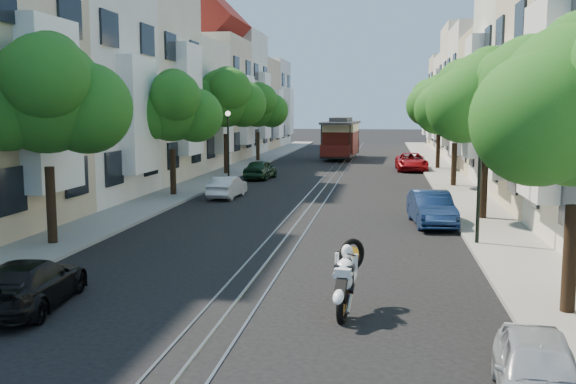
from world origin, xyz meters
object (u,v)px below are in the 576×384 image
at_px(tree_w_a, 47,98).
at_px(parked_car_e_mid, 431,208).
at_px(tree_w_d, 258,107).
at_px(parked_car_w_far, 260,169).
at_px(sportbike_rider, 346,275).
at_px(tree_w_c, 226,99).
at_px(lamp_west, 228,134).
at_px(parked_car_w_mid, 227,187).
at_px(tree_e_b, 489,100).
at_px(parked_car_e_near, 538,372).
at_px(lamp_east, 480,158).
at_px(tree_w_b, 173,109).
at_px(cable_car, 341,137).
at_px(tree_e_c, 457,105).
at_px(parked_car_e_far, 411,162).
at_px(parked_car_w_near, 30,284).
at_px(tree_e_d, 440,103).

height_order(tree_w_a, parked_car_e_mid, tree_w_a).
relative_size(tree_w_d, parked_car_w_far, 1.80).
bearing_deg(sportbike_rider, tree_w_c, 115.04).
xyz_separation_m(lamp_west, parked_car_w_mid, (1.90, -8.01, -2.30)).
relative_size(tree_e_b, parked_car_e_near, 2.13).
height_order(tree_w_a, sportbike_rider, tree_w_a).
xyz_separation_m(lamp_east, lamp_west, (-12.60, 18.00, 0.00)).
xyz_separation_m(tree_w_b, cable_car, (6.64, 26.17, -2.42)).
distance_m(tree_e_c, parked_car_w_far, 12.61).
bearing_deg(tree_w_d, parked_car_e_near, -73.65).
xyz_separation_m(tree_w_c, parked_car_e_near, (12.74, -32.41, -4.53)).
xyz_separation_m(lamp_east, parked_car_w_mid, (-10.70, 9.99, -2.30)).
bearing_deg(tree_w_c, tree_w_a, -90.00).
bearing_deg(tree_w_d, parked_car_w_mid, -82.90).
distance_m(tree_w_d, lamp_west, 14.11).
relative_size(parked_car_e_near, parked_car_w_mid, 0.95).
bearing_deg(lamp_west, sportbike_rider, -70.92).
xyz_separation_m(tree_e_b, cable_car, (-7.76, 31.17, -2.75)).
xyz_separation_m(tree_w_b, sportbike_rider, (9.68, -17.54, -3.53)).
xyz_separation_m(parked_car_e_near, parked_car_e_mid, (-0.49, 15.09, 0.11)).
bearing_deg(tree_w_a, tree_w_c, 90.00).
bearing_deg(cable_car, tree_w_c, -110.98).
bearing_deg(sportbike_rider, tree_w_b, 125.20).
bearing_deg(parked_car_e_far, parked_car_w_mid, -123.50).
bearing_deg(tree_w_b, tree_e_b, -19.15).
height_order(lamp_west, parked_car_e_mid, lamp_west).
height_order(tree_w_c, lamp_west, tree_w_c).
xyz_separation_m(tree_e_b, parked_car_w_near, (-11.66, -13.10, -4.18)).
bearing_deg(lamp_west, lamp_east, -55.01).
bearing_deg(tree_e_c, tree_w_c, 160.85).
bearing_deg(tree_w_b, parked_car_e_far, 51.81).
height_order(lamp_east, lamp_west, same).
distance_m(tree_e_d, sportbike_rider, 35.09).
distance_m(parked_car_e_mid, parked_car_w_near, 15.14).
distance_m(tree_w_a, sportbike_rider, 11.81).
bearing_deg(parked_car_e_mid, sportbike_rider, -109.04).
xyz_separation_m(tree_w_b, lamp_east, (13.44, -9.98, -1.55)).
height_order(tree_w_a, lamp_east, tree_w_a).
bearing_deg(parked_car_w_near, tree_w_c, -91.32).
distance_m(parked_car_e_mid, parked_car_w_mid, 11.43).
xyz_separation_m(cable_car, parked_car_w_mid, (-3.90, -26.16, -1.44)).
bearing_deg(lamp_east, parked_car_e_near, -93.50).
xyz_separation_m(parked_car_e_far, parked_car_w_far, (-9.66, -7.09, -0.02)).
bearing_deg(tree_w_c, tree_e_d, 22.62).
xyz_separation_m(sportbike_rider, parked_car_w_near, (-6.94, -0.56, -0.31)).
xyz_separation_m(tree_e_c, tree_w_c, (-14.40, 5.00, 0.47)).
distance_m(sportbike_rider, parked_car_e_far, 33.42).
xyz_separation_m(sportbike_rider, parked_car_e_far, (2.72, 33.31, -0.23)).
bearing_deg(tree_w_b, parked_car_w_mid, 0.27).
relative_size(lamp_east, parked_car_e_mid, 1.06).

